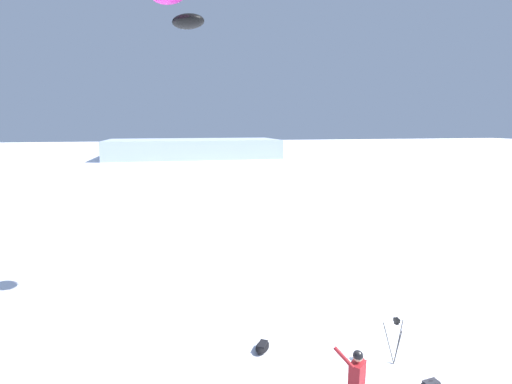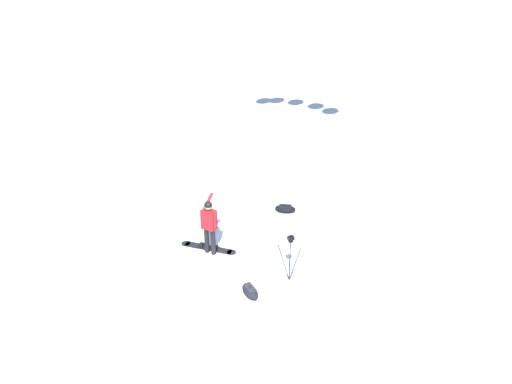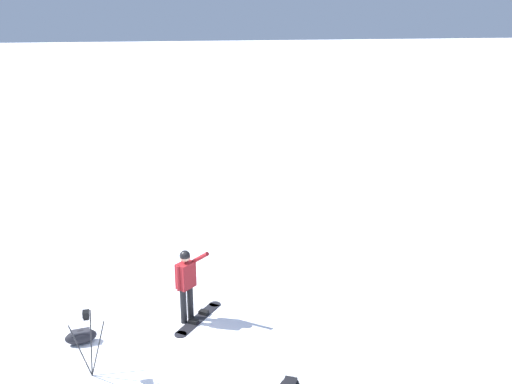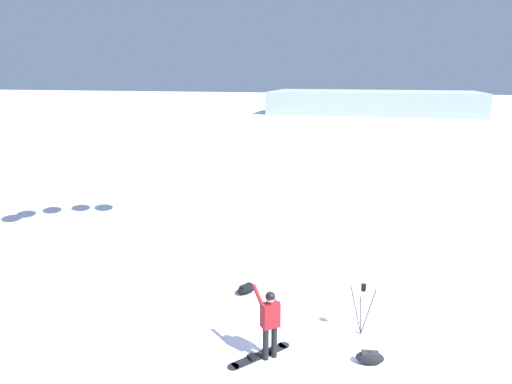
{
  "view_description": "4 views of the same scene",
  "coord_description": "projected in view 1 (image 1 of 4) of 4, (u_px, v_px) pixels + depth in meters",
  "views": [
    {
      "loc": [
        4.54,
        7.69,
        6.58
      ],
      "look_at": [
        2.35,
        -1.99,
        4.81
      ],
      "focal_mm": 26.68,
      "sensor_mm": 36.0,
      "label": 1
    },
    {
      "loc": [
        -10.8,
        3.78,
        7.91
      ],
      "look_at": [
        0.67,
        -0.63,
        1.71
      ],
      "focal_mm": 34.21,
      "sensor_mm": 36.0,
      "label": 2
    },
    {
      "loc": [
        -0.48,
        -10.33,
        6.45
      ],
      "look_at": [
        1.69,
        -1.46,
        3.59
      ],
      "focal_mm": 39.45,
      "sensor_mm": 36.0,
      "label": 3
    },
    {
      "loc": [
        -1.44,
        9.84,
        6.39
      ],
      "look_at": [
        1.58,
        -1.37,
        3.39
      ],
      "focal_mm": 32.05,
      "sensor_mm": 36.0,
      "label": 4
    }
  ],
  "objects": [
    {
      "name": "snowboarder",
      "position": [
        357.0,
        377.0,
        8.47
      ],
      "size": [
        0.74,
        0.53,
        1.7
      ],
      "color": "black",
      "rests_on": "ground_plane"
    },
    {
      "name": "camera_tripod",
      "position": [
        396.0,
        332.0,
        10.42
      ],
      "size": [
        0.64,
        0.52,
        1.36
      ],
      "color": "#262628",
      "rests_on": "ground_plane"
    },
    {
      "name": "gear_bag_small",
      "position": [
        262.0,
        347.0,
        11.19
      ],
      "size": [
        0.67,
        0.78,
        0.24
      ],
      "color": "black",
      "rests_on": "ground_plane"
    },
    {
      "name": "distant_ridge",
      "position": [
        193.0,
        148.0,
        76.13
      ],
      "size": [
        33.1,
        14.94,
        3.62
      ],
      "color": "#A4B6CF",
      "rests_on": "ground_plane"
    }
  ]
}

